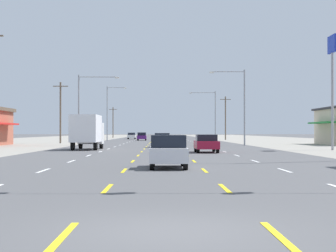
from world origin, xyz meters
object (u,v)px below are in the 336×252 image
at_px(hatchback_center_turn_midfar, 162,140).
at_px(streetlight_right_row_0, 334,63).
at_px(sedan_inner_right_near, 206,143).
at_px(streetlight_right_row_2, 212,111).
at_px(sedan_far_left_farther, 132,136).
at_px(streetlight_left_row_1, 84,103).
at_px(streetlight_left_row_2, 109,110).
at_px(box_truck_far_left_mid, 87,130).
at_px(hatchback_inner_left_far, 142,136).
at_px(pole_sign_right_row_1, 332,64).
at_px(streetlight_right_row_1, 241,101).
at_px(hatchback_center_turn_nearest, 168,151).

height_order(hatchback_center_turn_midfar, streetlight_right_row_0, streetlight_right_row_0).
relative_size(hatchback_center_turn_midfar, streetlight_right_row_0, 0.39).
distance_m(hatchback_center_turn_midfar, streetlight_right_row_0, 30.39).
relative_size(sedan_inner_right_near, streetlight_right_row_2, 0.48).
relative_size(sedan_far_left_farther, streetlight_right_row_2, 0.48).
height_order(sedan_far_left_farther, streetlight_left_row_1, streetlight_left_row_1).
bearing_deg(streetlight_left_row_2, box_truck_far_left_mid, -86.94).
xyz_separation_m(box_truck_far_left_mid, hatchback_inner_left_far, (3.38, 53.03, -1.05)).
bearing_deg(sedan_far_left_farther, pole_sign_right_row_1, -73.52).
height_order(box_truck_far_left_mid, streetlight_right_row_0, streetlight_right_row_0).
xyz_separation_m(box_truck_far_left_mid, streetlight_right_row_1, (16.76, 15.22, 3.61)).
height_order(box_truck_far_left_mid, sedan_far_left_farther, box_truck_far_left_mid).
xyz_separation_m(box_truck_far_left_mid, streetlight_right_row_0, (16.92, -20.61, 3.83)).
height_order(pole_sign_right_row_1, streetlight_left_row_1, pole_sign_right_row_1).
bearing_deg(hatchback_center_turn_midfar, pole_sign_right_row_1, -31.53).
bearing_deg(box_truck_far_left_mid, sedan_far_left_farther, 89.75).
distance_m(sedan_inner_right_near, hatchback_inner_left_far, 60.77).
distance_m(box_truck_far_left_mid, streetlight_right_row_1, 22.93).
relative_size(box_truck_far_left_mid, streetlight_right_row_0, 0.72).
bearing_deg(hatchback_center_turn_nearest, sedan_far_left_farther, 93.97).
height_order(pole_sign_right_row_1, streetlight_right_row_0, pole_sign_right_row_1).
distance_m(box_truck_far_left_mid, streetlight_left_row_2, 51.28).
relative_size(box_truck_far_left_mid, sedan_far_left_farther, 1.60).
bearing_deg(streetlight_right_row_1, pole_sign_right_row_1, -70.79).
bearing_deg(pole_sign_right_row_1, streetlight_right_row_2, 96.53).
distance_m(sedan_far_left_farther, streetlight_right_row_2, 28.40).
relative_size(hatchback_center_turn_nearest, hatchback_inner_left_far, 1.00).
height_order(sedan_inner_right_near, streetlight_left_row_2, streetlight_left_row_2).
relative_size(sedan_far_left_farther, streetlight_left_row_1, 0.52).
distance_m(hatchback_inner_left_far, streetlight_left_row_2, 8.17).
bearing_deg(sedan_far_left_farther, streetlight_right_row_0, -80.03).
distance_m(hatchback_center_turn_nearest, pole_sign_right_row_1, 29.90).
relative_size(sedan_far_left_farther, pole_sign_right_row_1, 0.43).
xyz_separation_m(hatchback_center_turn_nearest, streetlight_right_row_2, (9.37, 77.49, 4.72)).
distance_m(streetlight_right_row_0, streetlight_left_row_1, 40.73).
bearing_deg(hatchback_inner_left_far, streetlight_right_row_0, -79.58).
distance_m(hatchback_center_turn_nearest, streetlight_right_row_1, 42.98).
relative_size(sedan_inner_right_near, streetlight_right_row_1, 0.48).
height_order(box_truck_far_left_mid, streetlight_right_row_1, streetlight_right_row_1).
relative_size(box_truck_far_left_mid, streetlight_left_row_2, 0.70).
bearing_deg(sedan_far_left_farther, box_truck_far_left_mid, -90.25).
bearing_deg(streetlight_right_row_2, box_truck_far_left_mid, -108.06).
xyz_separation_m(sedan_inner_right_near, streetlight_right_row_2, (6.00, 58.36, 4.75)).
bearing_deg(hatchback_inner_left_far, hatchback_center_turn_nearest, -87.18).
xyz_separation_m(sedan_inner_right_near, hatchback_center_turn_midfar, (-3.55, 15.04, 0.03)).
distance_m(pole_sign_right_row_1, streetlight_right_row_0, 19.78).
relative_size(streetlight_right_row_0, streetlight_left_row_2, 0.97).
relative_size(box_truck_far_left_mid, hatchback_center_turn_midfar, 1.85).
distance_m(hatchback_center_turn_midfar, hatchback_inner_left_far, 45.45).
bearing_deg(streetlight_right_row_2, streetlight_right_row_1, -89.82).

